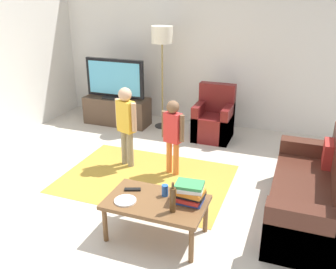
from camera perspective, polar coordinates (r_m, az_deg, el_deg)
The scene contains 16 objects.
ground at distance 4.52m, azimuth -2.71°, elevation -10.36°, with size 7.80×7.80×0.00m, color beige.
wall_back at distance 6.76m, azimuth 7.32°, elevation 12.72°, with size 6.00×0.12×2.70m, color silver.
area_rug at distance 5.04m, azimuth -3.39°, elevation -6.69°, with size 2.20×1.60×0.01m, color #B28C33.
tv_stand at distance 6.96m, azimuth -7.77°, elevation 3.56°, with size 1.20×0.44×0.50m.
tv at distance 6.78m, azimuth -8.12°, elevation 8.36°, with size 1.10×0.28×0.71m.
couch at distance 4.39m, azimuth 21.94°, elevation -8.74°, with size 0.80×1.80×0.86m.
armchair at distance 6.28m, azimuth 7.03°, elevation 2.08°, with size 0.60×0.60×0.90m.
floor_lamp at distance 6.45m, azimuth -0.91°, elevation 14.19°, with size 0.36×0.36×1.78m.
child_near_tv at distance 5.16m, azimuth -6.43°, elevation 2.24°, with size 0.36×0.21×1.14m.
child_center at distance 4.90m, azimuth 0.74°, elevation 0.55°, with size 0.34×0.18×1.04m.
coffee_table at distance 3.79m, azimuth -1.84°, elevation -10.68°, with size 1.00×0.60×0.42m.
book_stack at distance 3.69m, azimuth 3.39°, elevation -8.90°, with size 0.29×0.23×0.21m.
bottle at distance 3.53m, azimuth 0.73°, elevation -9.90°, with size 0.06×0.06×0.31m.
tv_remote at distance 3.95m, azimuth -5.37°, elevation -8.36°, with size 0.17×0.05×0.02m, color black.
soda_can at distance 3.81m, azimuth -0.47°, elevation -8.54°, with size 0.07×0.07×0.12m, color #2659B2.
plate at distance 3.77m, azimuth -6.55°, elevation -10.01°, with size 0.22×0.22×0.02m.
Camera 1 is at (1.54, -3.50, 2.41)m, focal length 39.90 mm.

